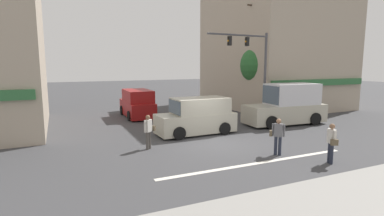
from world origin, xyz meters
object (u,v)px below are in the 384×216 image
object	(u,v)px
box_truck_waiting_far	(287,106)
pedestrian_foreground_with_bag	(331,141)
van_parked_curbside	(137,104)
pedestrian_far_side	(278,134)
utility_pole_far_right	(254,57)
pedestrian_mid_crossing	(149,130)
street_tree	(261,65)
utility_pole_near_left	(21,59)
traffic_light_mast	(255,62)
van_approaching_near	(197,117)

from	to	relation	value
box_truck_waiting_far	pedestrian_foreground_with_bag	world-z (taller)	box_truck_waiting_far
van_parked_curbside	pedestrian_far_side	size ratio (longest dim) A/B	2.77
utility_pole_far_right	pedestrian_far_side	bearing A→B (deg)	-119.94
utility_pole_far_right	pedestrian_mid_crossing	distance (m)	12.92
pedestrian_mid_crossing	pedestrian_far_side	world-z (taller)	same
street_tree	pedestrian_mid_crossing	size ratio (longest dim) A/B	3.39
utility_pole_near_left	traffic_light_mast	bearing A→B (deg)	-1.07
street_tree	van_parked_curbside	xyz separation A→B (m)	(-9.74, 2.36, -2.94)
van_approaching_near	box_truck_waiting_far	xyz separation A→B (m)	(6.79, 0.05, 0.25)
traffic_light_mast	pedestrian_far_side	size ratio (longest dim) A/B	3.71
box_truck_waiting_far	pedestrian_far_side	world-z (taller)	box_truck_waiting_far
street_tree	van_approaching_near	size ratio (longest dim) A/B	1.22
van_approaching_near	pedestrian_mid_crossing	size ratio (longest dim) A/B	2.77
utility_pole_near_left	pedestrian_mid_crossing	distance (m)	7.48
utility_pole_near_left	pedestrian_foreground_with_bag	xyz separation A→B (m)	(11.64, -9.04, -3.37)
utility_pole_far_right	traffic_light_mast	distance (m)	3.41
utility_pole_near_left	pedestrian_foreground_with_bag	bearing A→B (deg)	-37.83
van_parked_curbside	pedestrian_mid_crossing	size ratio (longest dim) A/B	2.77
traffic_light_mast	utility_pole_far_right	bearing A→B (deg)	55.57
box_truck_waiting_far	pedestrian_mid_crossing	distance (m)	10.49
van_parked_curbside	pedestrian_foreground_with_bag	xyz separation A→B (m)	(4.52, -14.04, -0.05)
street_tree	pedestrian_foreground_with_bag	size ratio (longest dim) A/B	3.39
utility_pole_far_right	box_truck_waiting_far	size ratio (longest dim) A/B	1.57
van_parked_curbside	van_approaching_near	size ratio (longest dim) A/B	1.00
street_tree	pedestrian_far_side	distance (m)	12.15
utility_pole_near_left	van_approaching_near	bearing A→B (deg)	-12.20
van_parked_curbside	pedestrian_foreground_with_bag	distance (m)	14.75
utility_pole_near_left	box_truck_waiting_far	world-z (taller)	utility_pole_near_left
street_tree	pedestrian_foreground_with_bag	xyz separation A→B (m)	(-5.23, -11.68, -2.99)
utility_pole_near_left	box_truck_waiting_far	xyz separation A→B (m)	(15.72, -1.88, -3.07)
pedestrian_far_side	traffic_light_mast	bearing A→B (deg)	61.99
van_parked_curbside	pedestrian_mid_crossing	xyz separation A→B (m)	(-1.69, -8.91, -0.05)
utility_pole_near_left	pedestrian_mid_crossing	world-z (taller)	utility_pole_near_left
pedestrian_far_side	van_approaching_near	bearing A→B (deg)	105.73
street_tree	utility_pole_far_right	bearing A→B (deg)	-171.52
box_truck_waiting_far	traffic_light_mast	bearing A→B (deg)	134.89
pedestrian_mid_crossing	traffic_light_mast	bearing A→B (deg)	22.73
street_tree	pedestrian_far_side	world-z (taller)	street_tree
pedestrian_mid_crossing	pedestrian_foreground_with_bag	bearing A→B (deg)	-39.59
van_approaching_near	van_parked_curbside	bearing A→B (deg)	104.58
van_approaching_near	box_truck_waiting_far	world-z (taller)	box_truck_waiting_far
pedestrian_far_side	pedestrian_foreground_with_bag	bearing A→B (deg)	-56.15
street_tree	pedestrian_mid_crossing	distance (m)	13.51
van_parked_curbside	utility_pole_near_left	bearing A→B (deg)	-144.88
van_approaching_near	pedestrian_mid_crossing	world-z (taller)	van_approaching_near
utility_pole_near_left	pedestrian_far_side	bearing A→B (deg)	-34.70
utility_pole_near_left	box_truck_waiting_far	distance (m)	16.12
utility_pole_far_right	pedestrian_foreground_with_bag	world-z (taller)	utility_pole_far_right
utility_pole_near_left	pedestrian_foreground_with_bag	distance (m)	15.11
traffic_light_mast	van_parked_curbside	distance (m)	9.31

